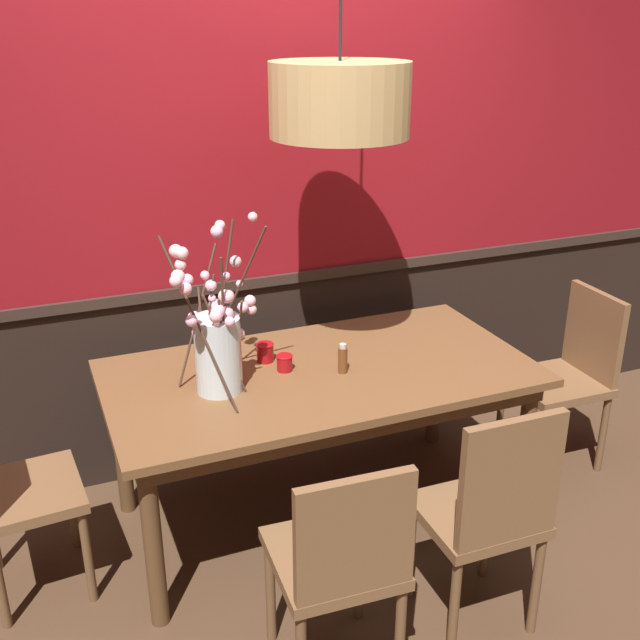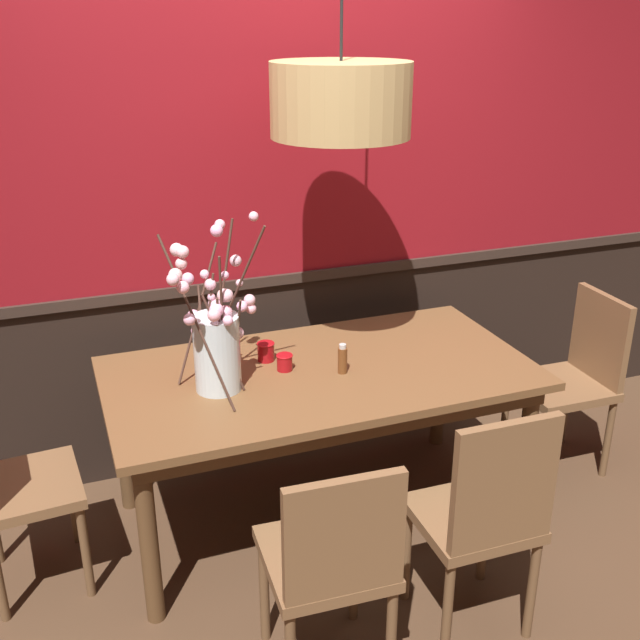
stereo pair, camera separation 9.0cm
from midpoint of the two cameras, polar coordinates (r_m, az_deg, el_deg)
name	(u,v)px [view 1 (the left image)]	position (r m, az deg, el deg)	size (l,w,h in m)	color
ground_plane	(320,514)	(3.65, -0.73, -14.43)	(24.00, 24.00, 0.00)	#4C3321
back_wall	(264,172)	(3.66, -4.98, 11.05)	(5.38, 0.14, 2.97)	black
dining_table	(320,386)	(3.29, -0.79, -5.02)	(1.82, 0.95, 0.75)	brown
chair_head_west_end	(8,482)	(3.20, -23.23, -11.13)	(0.41, 0.45, 0.91)	brown
chair_head_east_end	(569,370)	(3.99, 17.67, -3.63)	(0.44, 0.42, 0.91)	brown
chair_near_side_left	(340,560)	(2.59, 0.51, -17.60)	(0.43, 0.45, 0.90)	brown
chair_far_side_left	(206,348)	(4.02, -9.25, -2.11)	(0.45, 0.46, 0.97)	brown
chair_near_side_right	(489,510)	(2.83, 11.70, -13.83)	(0.41, 0.40, 0.95)	brown
chair_far_side_right	(303,334)	(4.21, -1.87, -1.09)	(0.41, 0.42, 0.92)	brown
vase_with_blossoms	(217,343)	(3.04, -8.60, -1.74)	(0.46, 0.49, 0.69)	silver
candle_holder_nearer_center	(265,352)	(3.32, -4.93, -2.43)	(0.08, 0.08, 0.08)	#9E0F14
candle_holder_nearer_edge	(285,363)	(3.24, -3.48, -3.22)	(0.07, 0.07, 0.07)	#9E0F14
condiment_bottle	(343,359)	(3.20, 0.92, -2.96)	(0.04, 0.04, 0.13)	brown
pendant_lamp	(340,100)	(3.08, 0.62, 16.25)	(0.56, 0.56, 1.26)	tan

